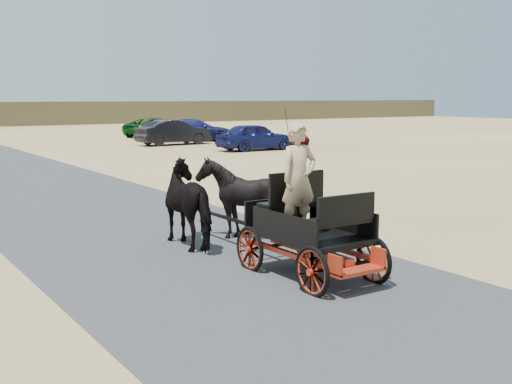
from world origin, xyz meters
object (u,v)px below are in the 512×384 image
car_a (255,137)px  carriage (310,255)px  car_d (157,127)px  car_b (173,132)px  car_c (196,130)px  horse_left (194,203)px  horse_right (241,198)px

car_a → carriage: bearing=150.5°
car_d → car_a: bearing=160.1°
car_b → car_c: (2.75, 2.23, -0.04)m
carriage → car_a: car_a is taller
horse_left → car_d: horse_left is taller
carriage → horse_left: 3.09m
carriage → horse_left: (-0.55, 3.00, 0.49)m
car_b → car_c: 3.54m
carriage → car_c: (13.72, 29.67, 0.36)m
car_a → horse_right: bearing=147.7°
carriage → car_a: 24.94m
horse_left → car_d: bearing=-113.4°
car_a → car_c: car_a is taller
car_c → car_a: bearing=-155.0°
car_c → horse_left: bearing=-177.7°
carriage → car_d: 37.61m
carriage → car_b: car_b is taller
carriage → car_b: 29.56m
horse_left → horse_right: bearing=-180.0°
car_a → car_c: bearing=-3.7°
car_b → horse_left: bearing=151.2°
car_a → car_d: car_a is taller
car_c → carriage: bearing=-174.4°
car_c → car_d: car_c is taller
horse_left → carriage: bearing=100.4°
carriage → car_b: bearing=68.2°
car_a → car_b: (-1.95, 6.12, 0.01)m
car_c → car_d: (-0.35, 5.48, -0.03)m
horse_right → car_d: bearing=-111.7°
horse_left → car_c: horse_left is taller
horse_right → car_b: bearing=-113.1°
carriage → horse_right: (0.55, 3.00, 0.49)m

